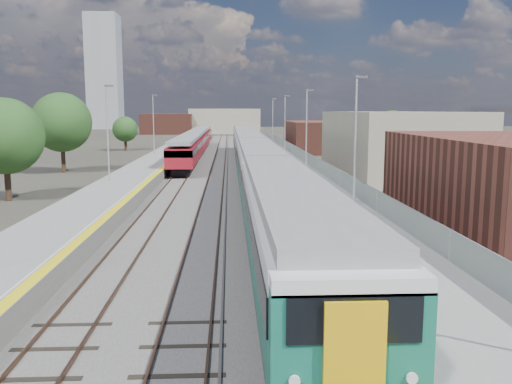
{
  "coord_description": "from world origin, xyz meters",
  "views": [
    {
      "loc": [
        -0.67,
        -9.06,
        6.53
      ],
      "look_at": [
        0.74,
        19.62,
        2.2
      ],
      "focal_mm": 38.0,
      "sensor_mm": 36.0,
      "label": 1
    }
  ],
  "objects": [
    {
      "name": "green_train",
      "position": [
        1.5,
        42.03,
        2.35
      ],
      "size": [
        3.03,
        84.29,
        3.34
      ],
      "color": "black",
      "rests_on": "ground"
    },
    {
      "name": "ballast_bed",
      "position": [
        -2.25,
        52.5,
        0.03
      ],
      "size": [
        10.5,
        155.0,
        0.06
      ],
      "primitive_type": "cube",
      "color": "#565451",
      "rests_on": "ground"
    },
    {
      "name": "platform_right",
      "position": [
        5.28,
        52.49,
        0.54
      ],
      "size": [
        4.7,
        155.0,
        8.52
      ],
      "color": "slate",
      "rests_on": "ground"
    },
    {
      "name": "platform_left",
      "position": [
        -9.05,
        52.49,
        0.52
      ],
      "size": [
        4.3,
        155.0,
        8.52
      ],
      "color": "slate",
      "rests_on": "ground"
    },
    {
      "name": "buildings",
      "position": [
        -18.12,
        138.6,
        10.7
      ],
      "size": [
        72.0,
        185.5,
        40.0
      ],
      "color": "brown",
      "rests_on": "ground"
    },
    {
      "name": "red_train",
      "position": [
        -5.5,
        69.95,
        2.05
      ],
      "size": [
        2.74,
        55.63,
        3.46
      ],
      "color": "black",
      "rests_on": "ground"
    },
    {
      "name": "ground",
      "position": [
        0.0,
        50.0,
        0.0
      ],
      "size": [
        320.0,
        320.0,
        0.0
      ],
      "primitive_type": "plane",
      "color": "#47443A",
      "rests_on": "ground"
    },
    {
      "name": "tree_a",
      "position": [
        -16.78,
        30.73,
        4.7
      ],
      "size": [
        5.51,
        5.51,
        7.46
      ],
      "color": "#382619",
      "rests_on": "ground"
    },
    {
      "name": "tree_b",
      "position": [
        -18.22,
        48.88,
        5.29
      ],
      "size": [
        6.2,
        6.2,
        8.4
      ],
      "color": "#382619",
      "rests_on": "ground"
    },
    {
      "name": "tracks",
      "position": [
        -1.65,
        54.18,
        0.11
      ],
      "size": [
        8.96,
        160.0,
        0.17
      ],
      "color": "#4C3323",
      "rests_on": "ground"
    },
    {
      "name": "tree_d",
      "position": [
        20.61,
        61.13,
        4.12
      ],
      "size": [
        4.83,
        4.83,
        6.55
      ],
      "color": "#382619",
      "rests_on": "ground"
    },
    {
      "name": "tree_c",
      "position": [
        -17.69,
        80.8,
        3.5
      ],
      "size": [
        4.1,
        4.1,
        5.56
      ],
      "color": "#382619",
      "rests_on": "ground"
    }
  ]
}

